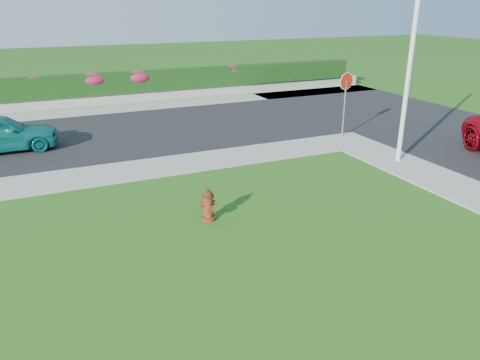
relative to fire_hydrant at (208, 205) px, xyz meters
name	(u,v)px	position (x,y,z in m)	size (l,w,h in m)	color
ground	(329,306)	(0.75, -4.41, -0.41)	(120.00, 120.00, 0.00)	black
street_far	(26,143)	(-4.25, 9.59, -0.39)	(26.00, 8.00, 0.04)	black
curb_corner	(347,141)	(7.75, 4.59, -0.39)	(2.00, 2.00, 0.04)	gray
sidewalk_beyond	(107,110)	(-0.25, 14.59, -0.39)	(34.00, 2.00, 0.04)	gray
retaining_wall	(102,100)	(-0.25, 16.09, -0.11)	(34.00, 0.40, 0.60)	gray
hedge	(100,84)	(-0.25, 16.19, 0.74)	(32.00, 0.90, 1.10)	black
fire_hydrant	(208,205)	(0.00, 0.00, 0.00)	(0.44, 0.42, 0.87)	#511C0C
utility_pole	(409,71)	(7.85, 1.73, 2.77)	(0.16, 0.16, 6.36)	silver
stop_sign	(346,89)	(7.96, 5.22, 1.61)	(0.73, 0.16, 2.70)	slate
flower_clump_c	(34,82)	(-3.54, 16.09, 1.08)	(1.03, 0.66, 0.52)	#B11E4D
flower_clump_d	(94,80)	(-0.57, 16.09, 0.99)	(1.47, 0.94, 0.73)	#B11E4D
flower_clump_e	(138,77)	(1.87, 16.09, 0.98)	(1.52, 0.98, 0.76)	#B11E4D
flower_clump_f	(232,70)	(7.59, 16.09, 1.06)	(1.14, 0.73, 0.57)	#B11E4D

